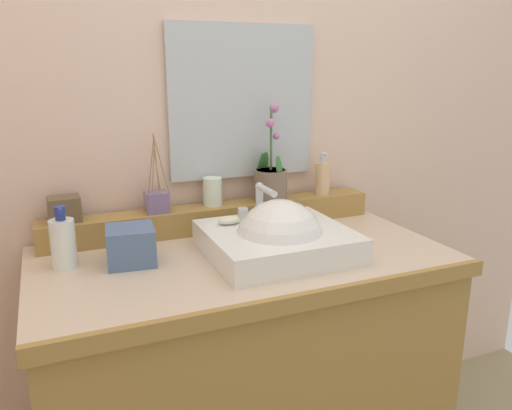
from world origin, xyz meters
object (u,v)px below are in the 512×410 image
object	(u,v)px
reed_diffuser	(156,201)
soap_bar	(229,220)
tissue_box	(131,245)
soap_dispenser	(323,177)
trinket_box	(64,209)
potted_plant	(271,181)
sink_basin	(279,243)
tumbler_cup	(213,191)
lotion_bottle	(63,242)

from	to	relation	value
reed_diffuser	soap_bar	bearing A→B (deg)	-47.55
reed_diffuser	tissue_box	distance (m)	0.24
soap_dispenser	trinket_box	world-z (taller)	soap_dispenser
potted_plant	trinket_box	size ratio (longest dim) A/B	3.61
tissue_box	potted_plant	bearing A→B (deg)	19.59
potted_plant	reed_diffuser	bearing A→B (deg)	177.05
sink_basin	tissue_box	xyz separation A→B (m)	(-0.41, 0.10, 0.01)
sink_basin	potted_plant	size ratio (longest dim) A/B	1.22
tumbler_cup	lotion_bottle	size ratio (longest dim) A/B	0.54
sink_basin	soap_bar	world-z (taller)	sink_basin
tissue_box	lotion_bottle	bearing A→B (deg)	167.06
potted_plant	tissue_box	distance (m)	0.55
reed_diffuser	lotion_bottle	world-z (taller)	reed_diffuser
trinket_box	lotion_bottle	xyz separation A→B (m)	(-0.02, -0.17, -0.05)
trinket_box	sink_basin	bearing A→B (deg)	-30.89
soap_dispenser	tissue_box	xyz separation A→B (m)	(-0.72, -0.20, -0.09)
reed_diffuser	potted_plant	bearing A→B (deg)	-2.95
sink_basin	potted_plant	xyz separation A→B (m)	(0.10, 0.29, 0.12)
soap_bar	potted_plant	world-z (taller)	potted_plant
soap_bar	reed_diffuser	world-z (taller)	reed_diffuser
soap_bar	tumbler_cup	distance (m)	0.21
soap_bar	potted_plant	distance (m)	0.28
reed_diffuser	lotion_bottle	bearing A→B (deg)	-151.07
soap_dispenser	lotion_bottle	bearing A→B (deg)	-170.01
tumbler_cup	sink_basin	bearing A→B (deg)	-72.96
soap_dispenser	tumbler_cup	world-z (taller)	soap_dispenser
soap_bar	potted_plant	size ratio (longest dim) A/B	0.21
soap_dispenser	tissue_box	size ratio (longest dim) A/B	1.19
reed_diffuser	lotion_bottle	size ratio (longest dim) A/B	1.45
potted_plant	soap_dispenser	size ratio (longest dim) A/B	2.16
soap_bar	tissue_box	xyz separation A→B (m)	(-0.29, -0.01, -0.04)
soap_dispenser	tissue_box	world-z (taller)	soap_dispenser
soap_dispenser	trinket_box	size ratio (longest dim) A/B	1.67
tumbler_cup	tissue_box	world-z (taller)	tumbler_cup
trinket_box	tissue_box	world-z (taller)	trinket_box
reed_diffuser	tissue_box	bearing A→B (deg)	-120.42
soap_bar	tissue_box	world-z (taller)	tissue_box
soap_bar	trinket_box	world-z (taller)	trinket_box
lotion_bottle	soap_dispenser	bearing A→B (deg)	9.99
sink_basin	soap_dispenser	bearing A→B (deg)	43.62
sink_basin	reed_diffuser	distance (m)	0.43
soap_dispenser	reed_diffuser	bearing A→B (deg)	179.69
sink_basin	soap_dispenser	xyz separation A→B (m)	(0.32, 0.30, 0.11)
potted_plant	reed_diffuser	size ratio (longest dim) A/B	1.33
reed_diffuser	tumbler_cup	bearing A→B (deg)	2.48
tumbler_cup	lotion_bottle	distance (m)	0.52
reed_diffuser	tissue_box	xyz separation A→B (m)	(-0.12, -0.20, -0.07)
sink_basin	soap_bar	xyz separation A→B (m)	(-0.11, 0.11, 0.05)
soap_bar	soap_dispenser	size ratio (longest dim) A/B	0.45
soap_bar	reed_diffuser	xyz separation A→B (m)	(-0.18, 0.19, 0.03)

